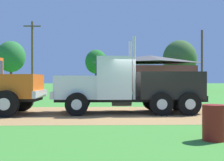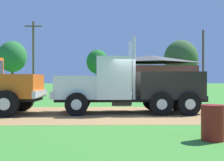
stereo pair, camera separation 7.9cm
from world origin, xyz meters
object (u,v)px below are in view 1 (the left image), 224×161
(truck_foreground_white, at_px, (130,86))
(shed_building, at_px, (150,74))
(utility_pole_far, at_px, (202,59))
(utility_pole_near, at_px, (32,55))
(steel_barrel, at_px, (214,123))

(truck_foreground_white, xyz_separation_m, shed_building, (5.32, 27.54, 1.14))
(utility_pole_far, bearing_deg, utility_pole_near, 178.16)
(shed_building, bearing_deg, utility_pole_near, -167.49)
(shed_building, relative_size, utility_pole_far, 1.55)
(steel_barrel, xyz_separation_m, shed_building, (3.68, 33.94, 1.94))
(utility_pole_far, bearing_deg, truck_foreground_white, -115.99)
(steel_barrel, bearing_deg, shed_building, 83.82)
(truck_foreground_white, relative_size, utility_pole_near, 0.80)
(utility_pole_near, relative_size, utility_pole_far, 1.14)
(truck_foreground_white, height_order, shed_building, shed_building)
(steel_barrel, xyz_separation_m, utility_pole_far, (9.74, 29.74, 3.74))
(steel_barrel, height_order, utility_pole_near, utility_pole_near)
(truck_foreground_white, xyz_separation_m, utility_pole_near, (-10.45, 24.05, 3.52))
(utility_pole_near, distance_m, utility_pole_far, 21.85)
(truck_foreground_white, bearing_deg, steel_barrel, -75.61)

